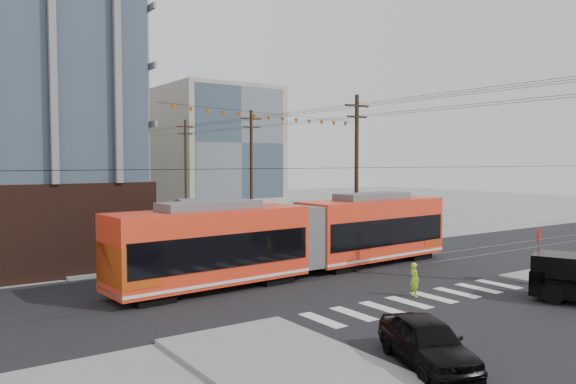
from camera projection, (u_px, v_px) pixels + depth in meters
name	position (u px, v px, depth m)	size (l,w,h in m)	color
ground	(375.00, 288.00, 27.39)	(160.00, 160.00, 0.00)	slate
bg_bldg_ne_near	(215.00, 148.00, 75.50)	(14.00, 14.00, 16.00)	gray
bg_bldg_ne_far	(171.00, 156.00, 93.14)	(16.00, 16.00, 14.00)	#8C99A5
utility_pole_far	(141.00, 166.00, 77.97)	(0.30, 0.30, 11.00)	black
streetcar	(300.00, 238.00, 30.32)	(21.22, 2.98, 4.09)	red
city_bus	(199.00, 222.00, 42.48)	(2.38, 10.99, 3.11)	#201645
black_sedan	(427.00, 342.00, 16.87)	(1.76, 4.38, 1.49)	black
parked_car_silver	(149.00, 243.00, 36.54)	(1.72, 4.94, 1.63)	#9DA0B4
parked_car_white	(140.00, 239.00, 38.76)	(2.15, 5.29, 1.54)	#B5ACAC
parked_car_grey	(112.00, 228.00, 45.73)	(2.38, 5.16, 1.43)	slate
pedestrian	(414.00, 280.00, 25.52)	(0.57, 0.38, 1.57)	#9FDF23
stop_sign	(539.00, 257.00, 28.42)	(0.80, 0.80, 2.63)	#BA0002
jersey_barrier	(334.00, 236.00, 42.97)	(0.94, 4.19, 0.84)	#5F5F60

